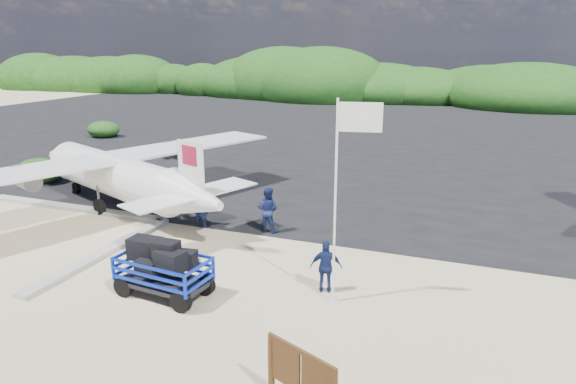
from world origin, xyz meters
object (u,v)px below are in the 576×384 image
aircraft_small (265,122)px  crew_a (201,204)px  flagpole (333,301)px  crew_c (326,267)px  crew_b (268,210)px  baggage_cart (165,295)px  aircraft_large (542,167)px

aircraft_small → crew_a: bearing=78.6°
flagpole → crew_c: (-0.36, 0.50, 0.77)m
crew_b → aircraft_small: bearing=-62.2°
baggage_cart → aircraft_large: size_ratio=0.18×
crew_a → crew_c: 7.04m
crew_b → aircraft_small: 28.98m
flagpole → crew_c: size_ratio=3.60×
crew_c → baggage_cart: bearing=7.1°
crew_a → aircraft_large: bearing=-120.6°
flagpole → crew_b: size_ratio=3.18×
aircraft_large → flagpole: bearing=93.3°
baggage_cart → aircraft_small: aircraft_small is taller
flagpole → aircraft_large: 21.22m
flagpole → aircraft_large: (6.89, 20.07, 0.00)m
baggage_cart → crew_c: size_ratio=1.79×
crew_a → aircraft_large: (13.34, 16.05, -0.91)m
flagpole → crew_a: (-6.45, 4.02, 0.91)m
baggage_cart → aircraft_large: bearing=67.4°
aircraft_large → crew_b: bearing=77.9°
crew_c → aircraft_large: bearing=-127.0°
baggage_cart → flagpole: size_ratio=0.50×
aircraft_small → aircraft_large: bearing=124.2°
crew_a → crew_c: bearing=159.1°
crew_b → crew_c: size_ratio=1.13×
baggage_cart → aircraft_large: (11.44, 21.41, 0.00)m
crew_b → aircraft_large: size_ratio=0.11×
baggage_cart → crew_b: crew_b is taller
crew_a → aircraft_small: size_ratio=0.23×
crew_a → crew_b: (2.63, 0.39, -0.03)m
crew_b → aircraft_small: size_ratio=0.22×
crew_a → crew_b: size_ratio=1.04×
baggage_cart → crew_c: bearing=29.3°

